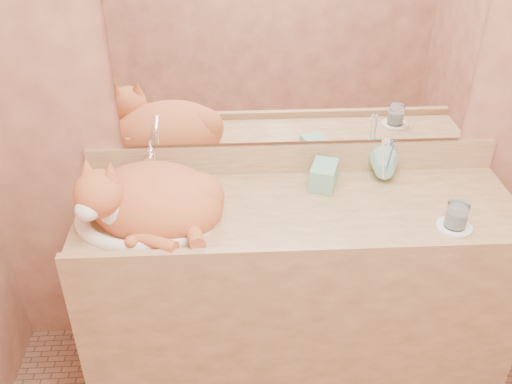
{
  "coord_description": "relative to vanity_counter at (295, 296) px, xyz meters",
  "views": [
    {
      "loc": [
        -0.25,
        -0.95,
        2.02
      ],
      "look_at": [
        -0.16,
        0.7,
        0.94
      ],
      "focal_mm": 40.0,
      "sensor_mm": 36.0,
      "label": 1
    }
  ],
  "objects": [
    {
      "name": "sink_basin",
      "position": [
        -0.54,
        -0.02,
        0.5
      ],
      "size": [
        0.52,
        0.44,
        0.16
      ],
      "primitive_type": null,
      "rotation": [
        0.0,
        0.0,
        -0.05
      ],
      "color": "white",
      "rests_on": "vanity_counter"
    },
    {
      "name": "lotion_bottle",
      "position": [
        -0.64,
        0.11,
        0.48
      ],
      "size": [
        0.04,
        0.04,
        0.11
      ],
      "primitive_type": "cylinder",
      "color": "white",
      "rests_on": "vanity_counter"
    },
    {
      "name": "water_glass",
      "position": [
        0.51,
        -0.14,
        0.48
      ],
      "size": [
        0.07,
        0.07,
        0.09
      ],
      "primitive_type": "cylinder",
      "color": "silver",
      "rests_on": "saucer"
    },
    {
      "name": "saucer",
      "position": [
        0.51,
        -0.14,
        0.43
      ],
      "size": [
        0.12,
        0.12,
        0.01
      ],
      "primitive_type": "cylinder",
      "color": "white",
      "rests_on": "vanity_counter"
    },
    {
      "name": "vanity_counter",
      "position": [
        0.0,
        0.0,
        0.0
      ],
      "size": [
        1.6,
        0.55,
        0.85
      ],
      "primitive_type": null,
      "color": "olive",
      "rests_on": "floor"
    },
    {
      "name": "cat",
      "position": [
        -0.53,
        -0.03,
        0.51
      ],
      "size": [
        0.58,
        0.52,
        0.26
      ],
      "primitive_type": null,
      "rotation": [
        0.0,
        0.0,
        -0.3
      ],
      "color": "#B8562A",
      "rests_on": "sink_basin"
    },
    {
      "name": "mirror",
      "position": [
        0.0,
        0.26,
        0.97
      ],
      "size": [
        1.3,
        0.02,
        0.8
      ],
      "primitive_type": "cube",
      "color": "white",
      "rests_on": "wall_back"
    },
    {
      "name": "wall_back",
      "position": [
        0.0,
        0.28,
        0.82
      ],
      "size": [
        2.4,
        0.02,
        2.5
      ],
      "primitive_type": "cube",
      "color": "#945843",
      "rests_on": "ground"
    },
    {
      "name": "toothbrushes",
      "position": [
        0.34,
        0.14,
        0.54
      ],
      "size": [
        0.03,
        0.03,
        0.2
      ],
      "primitive_type": null,
      "color": "white",
      "rests_on": "toothbrush_cup"
    },
    {
      "name": "toothbrush_cup",
      "position": [
        0.34,
        0.14,
        0.48
      ],
      "size": [
        0.14,
        0.14,
        0.11
      ],
      "primitive_type": "imported",
      "rotation": [
        0.0,
        0.0,
        -0.21
      ],
      "color": "#76BCA3",
      "rests_on": "vanity_counter"
    },
    {
      "name": "soap_dispenser",
      "position": [
        0.09,
        0.09,
        0.53
      ],
      "size": [
        0.12,
        0.12,
        0.2
      ],
      "primitive_type": "imported",
      "rotation": [
        0.0,
        0.0,
        -0.33
      ],
      "color": "#76BCA3",
      "rests_on": "vanity_counter"
    },
    {
      "name": "faucet",
      "position": [
        -0.54,
        0.17,
        0.52
      ],
      "size": [
        0.07,
        0.14,
        0.18
      ],
      "primitive_type": null,
      "rotation": [
        0.0,
        0.0,
        0.21
      ],
      "color": "white",
      "rests_on": "vanity_counter"
    }
  ]
}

